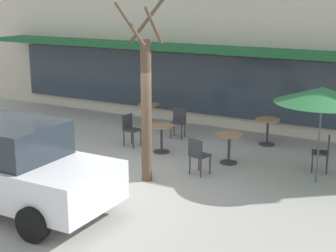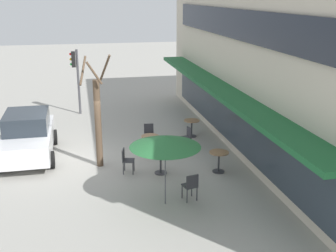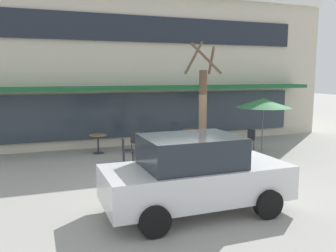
{
  "view_description": "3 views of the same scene",
  "coord_description": "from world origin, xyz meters",
  "px_view_note": "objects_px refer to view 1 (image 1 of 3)",
  "views": [
    {
      "loc": [
        6.61,
        -8.84,
        4.15
      ],
      "look_at": [
        0.19,
        2.55,
        0.81
      ],
      "focal_mm": 55.0,
      "sensor_mm": 36.0,
      "label": 1
    },
    {
      "loc": [
        15.4,
        0.15,
        6.11
      ],
      "look_at": [
        0.12,
        3.37,
        1.19
      ],
      "focal_mm": 45.0,
      "sensor_mm": 36.0,
      "label": 2
    },
    {
      "loc": [
        -4.04,
        -9.04,
        3.1
      ],
      "look_at": [
        0.54,
        3.3,
        1.19
      ],
      "focal_mm": 38.0,
      "sensor_mm": 36.0,
      "label": 3
    }
  ],
  "objects_px": {
    "cafe_chair_1": "(324,151)",
    "parked_sedan": "(12,166)",
    "cafe_table_streetside": "(268,127)",
    "patio_umbrella_green_folded": "(322,95)",
    "cafe_chair_2": "(130,128)",
    "cafe_table_near_wall": "(229,144)",
    "cafe_chair_0": "(179,120)",
    "cafe_table_mid_patio": "(161,134)",
    "cafe_chair_3": "(198,154)",
    "street_tree": "(146,103)",
    "cafe_table_by_tree": "(149,112)"
  },
  "relations": [
    {
      "from": "cafe_chair_1",
      "to": "parked_sedan",
      "type": "xyz_separation_m",
      "value": [
        -4.86,
        -5.23,
        0.35
      ]
    },
    {
      "from": "cafe_table_streetside",
      "to": "parked_sedan",
      "type": "height_order",
      "value": "parked_sedan"
    },
    {
      "from": "cafe_chair_1",
      "to": "parked_sedan",
      "type": "distance_m",
      "value": 7.15
    },
    {
      "from": "patio_umbrella_green_folded",
      "to": "cafe_chair_2",
      "type": "relative_size",
      "value": 2.47
    },
    {
      "from": "cafe_table_near_wall",
      "to": "cafe_chair_0",
      "type": "distance_m",
      "value": 2.75
    },
    {
      "from": "cafe_table_mid_patio",
      "to": "cafe_chair_3",
      "type": "xyz_separation_m",
      "value": [
        1.65,
        -1.14,
        0.01
      ]
    },
    {
      "from": "cafe_chair_2",
      "to": "parked_sedan",
      "type": "relative_size",
      "value": 0.21
    },
    {
      "from": "cafe_chair_1",
      "to": "cafe_chair_3",
      "type": "relative_size",
      "value": 1.0
    },
    {
      "from": "cafe_table_near_wall",
      "to": "street_tree",
      "type": "relative_size",
      "value": 0.18
    },
    {
      "from": "cafe_chair_1",
      "to": "cafe_chair_2",
      "type": "xyz_separation_m",
      "value": [
        -5.27,
        -0.42,
        0.0
      ]
    },
    {
      "from": "cafe_table_mid_patio",
      "to": "cafe_chair_0",
      "type": "bearing_deg",
      "value": 101.67
    },
    {
      "from": "parked_sedan",
      "to": "street_tree",
      "type": "relative_size",
      "value": 1.02
    },
    {
      "from": "cafe_chair_0",
      "to": "cafe_chair_3",
      "type": "xyz_separation_m",
      "value": [
        1.98,
        -2.72,
        0.0
      ]
    },
    {
      "from": "cafe_table_near_wall",
      "to": "cafe_chair_3",
      "type": "height_order",
      "value": "cafe_chair_3"
    },
    {
      "from": "cafe_table_near_wall",
      "to": "cafe_chair_1",
      "type": "distance_m",
      "value": 2.29
    },
    {
      "from": "cafe_chair_3",
      "to": "cafe_table_by_tree",
      "type": "bearing_deg",
      "value": 135.76
    },
    {
      "from": "cafe_chair_1",
      "to": "street_tree",
      "type": "bearing_deg",
      "value": -142.74
    },
    {
      "from": "street_tree",
      "to": "cafe_chair_2",
      "type": "bearing_deg",
      "value": 131.0
    },
    {
      "from": "cafe_chair_1",
      "to": "cafe_chair_3",
      "type": "distance_m",
      "value": 3.04
    },
    {
      "from": "cafe_table_by_tree",
      "to": "cafe_chair_0",
      "type": "height_order",
      "value": "cafe_chair_0"
    },
    {
      "from": "cafe_chair_0",
      "to": "parked_sedan",
      "type": "distance_m",
      "value": 6.28
    },
    {
      "from": "cafe_table_by_tree",
      "to": "cafe_chair_0",
      "type": "bearing_deg",
      "value": -22.41
    },
    {
      "from": "street_tree",
      "to": "cafe_table_mid_patio",
      "type": "bearing_deg",
      "value": 111.1
    },
    {
      "from": "cafe_table_streetside",
      "to": "cafe_chair_2",
      "type": "relative_size",
      "value": 0.85
    },
    {
      "from": "cafe_table_streetside",
      "to": "cafe_table_by_tree",
      "type": "bearing_deg",
      "value": 179.01
    },
    {
      "from": "parked_sedan",
      "to": "cafe_table_mid_patio",
      "type": "bearing_deg",
      "value": 81.73
    },
    {
      "from": "cafe_chair_2",
      "to": "parked_sedan",
      "type": "height_order",
      "value": "parked_sedan"
    },
    {
      "from": "cafe_table_by_tree",
      "to": "cafe_chair_1",
      "type": "xyz_separation_m",
      "value": [
        5.91,
        -1.61,
        0.01
      ]
    },
    {
      "from": "patio_umbrella_green_folded",
      "to": "street_tree",
      "type": "relative_size",
      "value": 0.53
    },
    {
      "from": "cafe_chair_3",
      "to": "cafe_table_streetside",
      "type": "bearing_deg",
      "value": 79.44
    },
    {
      "from": "parked_sedan",
      "to": "street_tree",
      "type": "bearing_deg",
      "value": 61.07
    },
    {
      "from": "cafe_chair_1",
      "to": "cafe_chair_2",
      "type": "bearing_deg",
      "value": -175.43
    },
    {
      "from": "patio_umbrella_green_folded",
      "to": "cafe_chair_0",
      "type": "bearing_deg",
      "value": 158.02
    },
    {
      "from": "cafe_table_by_tree",
      "to": "cafe_table_near_wall",
      "type": "bearing_deg",
      "value": -29.94
    },
    {
      "from": "cafe_chair_0",
      "to": "cafe_chair_3",
      "type": "distance_m",
      "value": 3.36
    },
    {
      "from": "cafe_chair_2",
      "to": "street_tree",
      "type": "bearing_deg",
      "value": -49.0
    },
    {
      "from": "patio_umbrella_green_folded",
      "to": "cafe_chair_2",
      "type": "bearing_deg",
      "value": 175.88
    },
    {
      "from": "cafe_table_streetside",
      "to": "cafe_chair_1",
      "type": "bearing_deg",
      "value": -38.78
    },
    {
      "from": "parked_sedan",
      "to": "street_tree",
      "type": "xyz_separation_m",
      "value": [
        1.46,
        2.65,
        0.94
      ]
    },
    {
      "from": "cafe_table_by_tree",
      "to": "cafe_chair_0",
      "type": "relative_size",
      "value": 0.85
    },
    {
      "from": "cafe_table_streetside",
      "to": "patio_umbrella_green_folded",
      "type": "bearing_deg",
      "value": -50.04
    },
    {
      "from": "cafe_chair_2",
      "to": "patio_umbrella_green_folded",
      "type": "bearing_deg",
      "value": -4.12
    },
    {
      "from": "street_tree",
      "to": "cafe_chair_0",
      "type": "bearing_deg",
      "value": 107.08
    },
    {
      "from": "cafe_chair_0",
      "to": "cafe_chair_1",
      "type": "xyz_separation_m",
      "value": [
        4.51,
        -1.03,
        0.0
      ]
    },
    {
      "from": "cafe_chair_3",
      "to": "street_tree",
      "type": "distance_m",
      "value": 1.8
    },
    {
      "from": "cafe_chair_0",
      "to": "cafe_table_streetside",
      "type": "bearing_deg",
      "value": 11.21
    },
    {
      "from": "cafe_chair_2",
      "to": "cafe_table_near_wall",
      "type": "bearing_deg",
      "value": -1.61
    },
    {
      "from": "cafe_table_near_wall",
      "to": "cafe_table_streetside",
      "type": "bearing_deg",
      "value": 81.43
    },
    {
      "from": "cafe_table_streetside",
      "to": "cafe_table_by_tree",
      "type": "distance_m",
      "value": 3.99
    },
    {
      "from": "parked_sedan",
      "to": "street_tree",
      "type": "distance_m",
      "value": 3.17
    }
  ]
}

